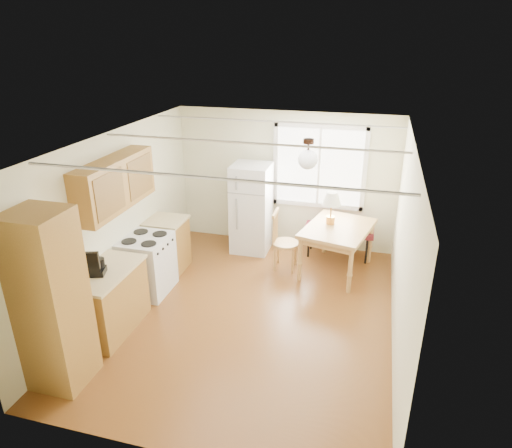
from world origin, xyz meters
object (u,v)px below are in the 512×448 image
at_px(refrigerator, 251,208).
at_px(dining_table, 338,233).
at_px(bench, 339,231).
at_px(chair, 280,236).

distance_m(refrigerator, dining_table, 1.67).
relative_size(refrigerator, bench, 1.34).
bearing_deg(bench, refrigerator, -176.49).
bearing_deg(refrigerator, chair, -41.25).
bearing_deg(bench, chair, -143.94).
bearing_deg(refrigerator, dining_table, -16.19).
bearing_deg(chair, dining_table, 6.36).
bearing_deg(dining_table, bench, 104.88).
height_order(refrigerator, chair, refrigerator).
bearing_deg(dining_table, chair, -159.71).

